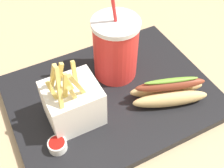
{
  "coord_description": "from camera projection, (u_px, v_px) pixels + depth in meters",
  "views": [
    {
      "loc": [
        0.19,
        0.36,
        0.5
      ],
      "look_at": [
        0.0,
        0.0,
        0.05
      ],
      "focal_mm": 45.37,
      "sensor_mm": 36.0,
      "label": 1
    }
  ],
  "objects": [
    {
      "name": "fries_basket",
      "position": [
        73.0,
        103.0,
        0.55
      ],
      "size": [
        0.1,
        0.09,
        0.16
      ],
      "color": "white",
      "rests_on": "food_tray"
    },
    {
      "name": "food_tray",
      "position": [
        112.0,
        96.0,
        0.63
      ],
      "size": [
        0.44,
        0.33,
        0.02
      ],
      "primitive_type": "cube",
      "color": "black",
      "rests_on": "ground_plane"
    },
    {
      "name": "hot_dog_1",
      "position": [
        169.0,
        92.0,
        0.6
      ],
      "size": [
        0.17,
        0.11,
        0.06
      ],
      "color": "#DBB775",
      "rests_on": "food_tray"
    },
    {
      "name": "ground_plane",
      "position": [
        112.0,
        102.0,
        0.65
      ],
      "size": [
        2.4,
        2.4,
        0.02
      ],
      "primitive_type": "cube",
      "color": "tan"
    },
    {
      "name": "ketchup_cup_2",
      "position": [
        57.0,
        145.0,
        0.53
      ],
      "size": [
        0.04,
        0.04,
        0.02
      ],
      "color": "white",
      "rests_on": "food_tray"
    },
    {
      "name": "ketchup_cup_1",
      "position": [
        82.0,
        82.0,
        0.63
      ],
      "size": [
        0.04,
        0.04,
        0.02
      ],
      "color": "white",
      "rests_on": "food_tray"
    },
    {
      "name": "soda_cup",
      "position": [
        116.0,
        48.0,
        0.62
      ],
      "size": [
        0.1,
        0.1,
        0.23
      ],
      "color": "red",
      "rests_on": "food_tray"
    }
  ]
}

